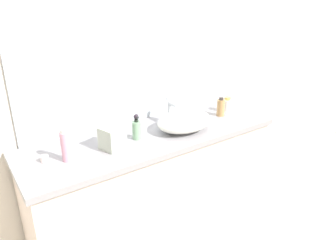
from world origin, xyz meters
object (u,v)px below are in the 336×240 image
at_px(sink_basin, 184,121).
at_px(candle_jar, 45,159).
at_px(tissue_box, 112,137).
at_px(lotion_bottle, 65,146).
at_px(perfume_bottle, 227,105).
at_px(soap_dispenser, 137,129).
at_px(spray_can, 221,107).

height_order(sink_basin, candle_jar, sink_basin).
relative_size(tissue_box, candle_jar, 3.96).
relative_size(lotion_bottle, perfume_bottle, 1.66).
bearing_deg(lotion_bottle, soap_dispenser, 3.04).
bearing_deg(tissue_box, candle_jar, 170.44).
height_order(soap_dispenser, perfume_bottle, soap_dispenser).
height_order(sink_basin, lotion_bottle, lotion_bottle).
bearing_deg(spray_can, sink_basin, -171.47).
relative_size(soap_dispenser, perfume_bottle, 1.46).
height_order(lotion_bottle, perfume_bottle, lotion_bottle).
bearing_deg(candle_jar, tissue_box, -9.56).
height_order(sink_basin, soap_dispenser, soap_dispenser).
relative_size(sink_basin, perfume_bottle, 3.43).
relative_size(spray_can, tissue_box, 0.80).
distance_m(soap_dispenser, perfume_bottle, 0.82).
relative_size(sink_basin, candle_jar, 8.77).
bearing_deg(candle_jar, spray_can, -1.49).
bearing_deg(lotion_bottle, perfume_bottle, 2.79).
height_order(soap_dispenser, candle_jar, soap_dispenser).
relative_size(perfume_bottle, candle_jar, 2.56).
bearing_deg(spray_can, lotion_bottle, -178.92).
bearing_deg(perfume_bottle, tissue_box, -175.97).
distance_m(perfume_bottle, tissue_box, 1.00).
bearing_deg(perfume_bottle, soap_dispenser, -177.35).
height_order(lotion_bottle, tissue_box, lotion_bottle).
xyz_separation_m(lotion_bottle, spray_can, (1.16, 0.02, -0.03)).
height_order(spray_can, tissue_box, tissue_box).
distance_m(sink_basin, spray_can, 0.38).
distance_m(sink_basin, tissue_box, 0.51).
distance_m(soap_dispenser, spray_can, 0.71).
height_order(lotion_bottle, spray_can, lotion_bottle).
relative_size(lotion_bottle, candle_jar, 4.24).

